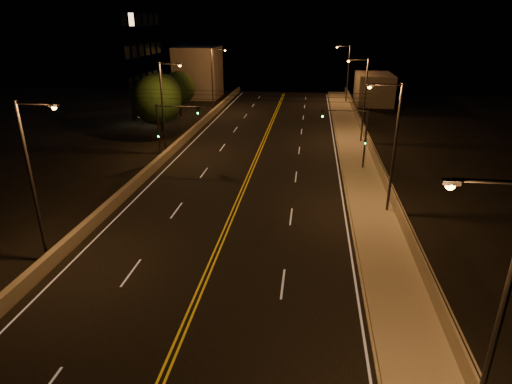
# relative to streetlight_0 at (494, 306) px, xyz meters

# --- Properties ---
(road) EXTENTS (18.00, 120.00, 0.02)m
(road) POSITION_rel_streetlight_0_xyz_m (-11.54, 18.26, -5.66)
(road) COLOR black
(road) RESTS_ON ground
(sidewalk) EXTENTS (3.60, 120.00, 0.30)m
(sidewalk) POSITION_rel_streetlight_0_xyz_m (-0.74, 18.26, -5.52)
(sidewalk) COLOR #9D9883
(sidewalk) RESTS_ON ground
(curb) EXTENTS (0.14, 120.00, 0.15)m
(curb) POSITION_rel_streetlight_0_xyz_m (-2.61, 18.26, -5.59)
(curb) COLOR #9D9883
(curb) RESTS_ON ground
(parapet_wall) EXTENTS (0.30, 120.00, 1.00)m
(parapet_wall) POSITION_rel_streetlight_0_xyz_m (0.91, 18.26, -4.87)
(parapet_wall) COLOR gray
(parapet_wall) RESTS_ON sidewalk
(jersey_barrier) EXTENTS (0.45, 120.00, 0.93)m
(jersey_barrier) POSITION_rel_streetlight_0_xyz_m (-21.08, 18.26, -5.20)
(jersey_barrier) COLOR gray
(jersey_barrier) RESTS_ON ground
(distant_building_right) EXTENTS (6.00, 10.00, 5.21)m
(distant_building_right) POSITION_rel_streetlight_0_xyz_m (4.96, 67.49, -3.07)
(distant_building_right) COLOR gray
(distant_building_right) RESTS_ON ground
(distant_building_left) EXTENTS (8.00, 8.00, 9.32)m
(distant_building_left) POSITION_rel_streetlight_0_xyz_m (-27.54, 69.96, -1.01)
(distant_building_left) COLOR gray
(distant_building_left) RESTS_ON ground
(parapet_rail) EXTENTS (0.06, 120.00, 0.06)m
(parapet_rail) POSITION_rel_streetlight_0_xyz_m (0.91, 18.26, -4.34)
(parapet_rail) COLOR black
(parapet_rail) RESTS_ON parapet_wall
(lane_markings) EXTENTS (17.32, 116.00, 0.00)m
(lane_markings) POSITION_rel_streetlight_0_xyz_m (-11.54, 18.19, -5.65)
(lane_markings) COLOR silver
(lane_markings) RESTS_ON road
(streetlight_0) EXTENTS (2.55, 0.28, 9.90)m
(streetlight_0) POSITION_rel_streetlight_0_xyz_m (0.00, 0.00, 0.00)
(streetlight_0) COLOR #2D2D33
(streetlight_0) RESTS_ON ground
(streetlight_1) EXTENTS (2.55, 0.28, 9.90)m
(streetlight_1) POSITION_rel_streetlight_0_xyz_m (0.00, 19.31, 0.00)
(streetlight_1) COLOR #2D2D33
(streetlight_1) RESTS_ON ground
(streetlight_2) EXTENTS (2.55, 0.28, 9.90)m
(streetlight_2) POSITION_rel_streetlight_0_xyz_m (0.00, 39.86, 0.00)
(streetlight_2) COLOR #2D2D33
(streetlight_2) RESTS_ON ground
(streetlight_3) EXTENTS (2.55, 0.28, 9.90)m
(streetlight_3) POSITION_rel_streetlight_0_xyz_m (0.00, 67.25, 0.00)
(streetlight_3) COLOR #2D2D33
(streetlight_3) RESTS_ON ground
(streetlight_4) EXTENTS (2.55, 0.28, 9.90)m
(streetlight_4) POSITION_rel_streetlight_0_xyz_m (-21.48, 9.46, 0.00)
(streetlight_4) COLOR #2D2D33
(streetlight_4) RESTS_ON ground
(streetlight_5) EXTENTS (2.55, 0.28, 9.90)m
(streetlight_5) POSITION_rel_streetlight_0_xyz_m (-21.48, 32.48, 0.00)
(streetlight_5) COLOR #2D2D33
(streetlight_5) RESTS_ON ground
(streetlight_6) EXTENTS (2.55, 0.28, 9.90)m
(streetlight_6) POSITION_rel_streetlight_0_xyz_m (-21.48, 56.43, 0.00)
(streetlight_6) COLOR #2D2D33
(streetlight_6) RESTS_ON ground
(traffic_signal_right) EXTENTS (5.11, 0.31, 6.10)m
(traffic_signal_right) POSITION_rel_streetlight_0_xyz_m (-1.54, 29.58, -1.81)
(traffic_signal_right) COLOR #2D2D33
(traffic_signal_right) RESTS_ON ground
(traffic_signal_left) EXTENTS (5.11, 0.31, 6.10)m
(traffic_signal_left) POSITION_rel_streetlight_0_xyz_m (-20.34, 29.58, -1.81)
(traffic_signal_left) COLOR #2D2D33
(traffic_signal_left) RESTS_ON ground
(overhead_wires) EXTENTS (22.00, 0.03, 0.83)m
(overhead_wires) POSITION_rel_streetlight_0_xyz_m (-11.54, 27.76, 1.73)
(overhead_wires) COLOR black
(building_tower) EXTENTS (24.00, 15.00, 33.18)m
(building_tower) POSITION_rel_streetlight_0_xyz_m (-41.88, 49.58, 10.35)
(building_tower) COLOR gray
(building_tower) RESTS_ON ground
(tree_0) EXTENTS (5.92, 5.92, 8.02)m
(tree_0) POSITION_rel_streetlight_0_xyz_m (-24.31, 37.73, -0.61)
(tree_0) COLOR black
(tree_0) RESTS_ON ground
(tree_1) EXTENTS (5.60, 5.60, 7.58)m
(tree_1) POSITION_rel_streetlight_0_xyz_m (-25.80, 43.17, -0.89)
(tree_1) COLOR black
(tree_1) RESTS_ON ground
(tree_2) EXTENTS (5.00, 5.00, 6.78)m
(tree_2) POSITION_rel_streetlight_0_xyz_m (-26.13, 52.63, -1.40)
(tree_2) COLOR black
(tree_2) RESTS_ON ground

